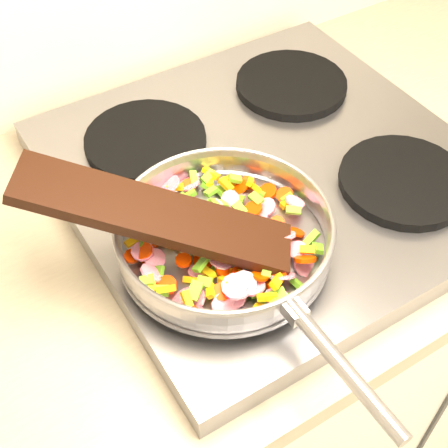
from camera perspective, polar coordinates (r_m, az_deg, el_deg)
cooktop at (r=0.97m, az=4.18°, el=4.62°), size 0.60×0.60×0.04m
grate_fl at (r=0.81m, az=1.76°, el=-3.29°), size 0.19×0.19×0.02m
grate_fr at (r=0.95m, az=16.12°, el=3.80°), size 0.19×0.19×0.02m
grate_bl at (r=0.99m, az=-7.19°, el=7.59°), size 0.19×0.19×0.02m
grate_br at (r=1.10m, az=6.18°, el=12.58°), size 0.19×0.19×0.02m
saute_pan at (r=0.79m, az=0.11°, el=-0.96°), size 0.32×0.49×0.05m
vegetable_heap at (r=0.80m, az=-0.58°, el=-1.46°), size 0.26×0.27×0.04m
wooden_spatula at (r=0.75m, az=-6.21°, el=0.82°), size 0.31×0.26×0.12m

